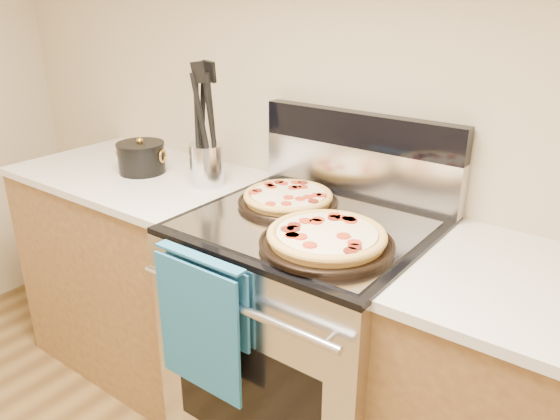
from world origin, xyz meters
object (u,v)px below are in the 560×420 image
Objects in this scene: pepperoni_pizza_front at (327,239)px; utensil_crock at (207,165)px; pepperoni_pizza_back at (288,198)px; range_body at (306,344)px; saucepan at (142,159)px.

pepperoni_pizza_front is 2.38× the size of utensil_crock.
pepperoni_pizza_front is at bearing -35.39° from pepperoni_pizza_back.
pepperoni_pizza_back is 0.89× the size of pepperoni_pizza_front.
range_body is 0.54m from pepperoni_pizza_front.
range_body is at bearing 138.81° from pepperoni_pizza_front.
pepperoni_pizza_front reaches higher than range_body.
utensil_crock is (-0.53, 0.09, 0.54)m from range_body.
utensil_crock is (-0.40, 0.02, 0.04)m from pepperoni_pizza_back.
range_body is 1.00m from saucepan.
pepperoni_pizza_front is 0.71m from utensil_crock.
pepperoni_pizza_back is at bearing -2.62° from utensil_crock.
pepperoni_pizza_back is at bearing 2.45° from saucepan.
pepperoni_pizza_back reaches higher than range_body.
range_body is 2.66× the size of pepperoni_pizza_back.
range_body is 2.36× the size of pepperoni_pizza_front.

